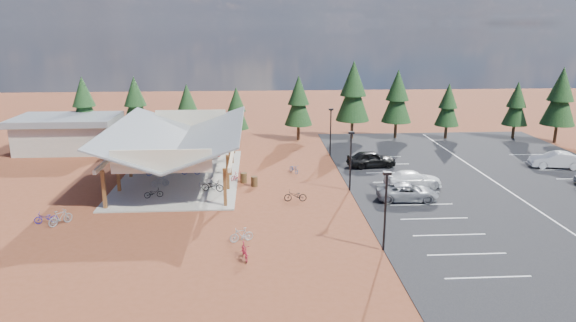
{
  "coord_description": "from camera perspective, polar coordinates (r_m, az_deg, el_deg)",
  "views": [
    {
      "loc": [
        -2.84,
        -39.39,
        13.84
      ],
      "look_at": [
        -0.16,
        4.32,
        2.07
      ],
      "focal_mm": 32.0,
      "sensor_mm": 36.0,
      "label": 1
    }
  ],
  "objects": [
    {
      "name": "pine_4",
      "position": [
        62.11,
        1.18,
        6.68
      ],
      "size": [
        3.38,
        3.38,
        7.88
      ],
      "color": "#382314",
      "rests_on": "ground"
    },
    {
      "name": "lamp_post_2",
      "position": [
        55.04,
        4.76,
        3.61
      ],
      "size": [
        0.5,
        0.25,
        5.14
      ],
      "color": "black",
      "rests_on": "ground"
    },
    {
      "name": "trash_bin_1",
      "position": [
        46.2,
        -4.94,
        -1.86
      ],
      "size": [
        0.6,
        0.6,
        0.9
      ],
      "primitive_type": "cylinder",
      "color": "#483319",
      "rests_on": "ground"
    },
    {
      "name": "car_2",
      "position": [
        42.42,
        13.13,
        -3.37
      ],
      "size": [
        5.11,
        2.65,
        1.38
      ],
      "primitive_type": "imported",
      "rotation": [
        0.0,
        0.0,
        1.5
      ],
      "color": "gray",
      "rests_on": "asphalt_lot"
    },
    {
      "name": "pine_1",
      "position": [
        63.55,
        -16.61,
        6.26
      ],
      "size": [
        3.39,
        3.39,
        7.9
      ],
      "color": "#382314",
      "rests_on": "ground"
    },
    {
      "name": "lamp_post_1",
      "position": [
        43.5,
        6.98,
        0.47
      ],
      "size": [
        0.5,
        0.25,
        5.14
      ],
      "color": "black",
      "rests_on": "ground"
    },
    {
      "name": "bike_15",
      "position": [
        46.75,
        -5.58,
        -1.67
      ],
      "size": [
        1.49,
        1.19,
        0.9
      ],
      "primitive_type": "imported",
      "rotation": [
        0.0,
        0.0,
        2.16
      ],
      "color": "maroon",
      "rests_on": "ground"
    },
    {
      "name": "outbuilding",
      "position": [
        62.29,
        -23.33,
        2.87
      ],
      "size": [
        11.0,
        7.0,
        3.9
      ],
      "color": "#ADA593",
      "rests_on": "ground"
    },
    {
      "name": "pine_5",
      "position": [
        63.16,
        7.25,
        7.66
      ],
      "size": [
        4.11,
        4.11,
        9.57
      ],
      "color": "#382314",
      "rests_on": "ground"
    },
    {
      "name": "bike_0",
      "position": [
        43.2,
        -14.71,
        -3.46
      ],
      "size": [
        1.6,
        0.93,
        0.8
      ],
      "primitive_type": "imported",
      "rotation": [
        0.0,
        0.0,
        1.85
      ],
      "color": "black",
      "rests_on": "concrete_pad"
    },
    {
      "name": "pine_7",
      "position": [
        66.06,
        17.35,
        5.95
      ],
      "size": [
        2.94,
        2.94,
        6.85
      ],
      "color": "#382314",
      "rests_on": "ground"
    },
    {
      "name": "bike_2",
      "position": [
        49.34,
        -14.58,
        -1.12
      ],
      "size": [
        1.65,
        0.78,
        0.83
      ],
      "primitive_type": "imported",
      "rotation": [
        0.0,
        0.0,
        1.72
      ],
      "color": "navy",
      "rests_on": "concrete_pad"
    },
    {
      "name": "bike_14",
      "position": [
        49.02,
        0.65,
        -0.86
      ],
      "size": [
        1.14,
        1.63,
        0.81
      ],
      "primitive_type": "imported",
      "rotation": [
        0.0,
        0.0,
        0.43
      ],
      "color": "navy",
      "rests_on": "ground"
    },
    {
      "name": "bike_9",
      "position": [
        39.92,
        -23.98,
        -5.76
      ],
      "size": [
        1.57,
        1.75,
        1.11
      ],
      "primitive_type": "imported",
      "rotation": [
        0.0,
        0.0,
        2.45
      ],
      "color": "gray",
      "rests_on": "ground"
    },
    {
      "name": "lamp_post_0",
      "position": [
        32.3,
        10.79,
        -4.89
      ],
      "size": [
        0.5,
        0.25,
        5.14
      ],
      "color": "black",
      "rests_on": "ground"
    },
    {
      "name": "bike_5",
      "position": [
        44.4,
        -8.88,
        -2.46
      ],
      "size": [
        1.82,
        1.05,
        1.05
      ],
      "primitive_type": "imported",
      "rotation": [
        0.0,
        0.0,
        1.23
      ],
      "color": "gray",
      "rests_on": "concrete_pad"
    },
    {
      "name": "ground",
      "position": [
        41.85,
        0.58,
        -4.27
      ],
      "size": [
        140.0,
        140.0,
        0.0
      ],
      "primitive_type": "plane",
      "color": "brown",
      "rests_on": "ground"
    },
    {
      "name": "car_4",
      "position": [
        51.45,
        9.24,
        0.23
      ],
      "size": [
        5.0,
        2.46,
        1.64
      ],
      "primitive_type": "imported",
      "rotation": [
        0.0,
        0.0,
        1.68
      ],
      "color": "black",
      "rests_on": "asphalt_lot"
    },
    {
      "name": "asphalt_lot",
      "position": [
        49.43,
        22.25,
        -2.35
      ],
      "size": [
        27.0,
        44.0,
        0.04
      ],
      "primitive_type": "cube",
      "color": "black",
      "rests_on": "ground"
    },
    {
      "name": "pine_0",
      "position": [
        64.87,
        -21.74,
        6.03
      ],
      "size": [
        3.42,
        3.42,
        7.97
      ],
      "color": "#382314",
      "rests_on": "ground"
    },
    {
      "name": "pine_2",
      "position": [
        62.37,
        -11.12,
        5.93
      ],
      "size": [
        3.0,
        3.0,
        7.0
      ],
      "color": "#382314",
      "rests_on": "ground"
    },
    {
      "name": "pine_3",
      "position": [
        61.69,
        -5.74,
        5.82
      ],
      "size": [
        2.84,
        2.84,
        6.62
      ],
      "color": "#382314",
      "rests_on": "ground"
    },
    {
      "name": "concrete_pad",
      "position": [
        48.92,
        -11.79,
        -1.66
      ],
      "size": [
        10.6,
        18.6,
        0.1
      ],
      "primitive_type": "cube",
      "color": "gray",
      "rests_on": "ground"
    },
    {
      "name": "bike_16",
      "position": [
        41.22,
        0.82,
        -3.88
      ],
      "size": [
        1.84,
        0.71,
        0.95
      ],
      "primitive_type": "imported",
      "rotation": [
        0.0,
        0.0,
        4.67
      ],
      "color": "black",
      "rests_on": "ground"
    },
    {
      "name": "pine_6",
      "position": [
        64.53,
        12.05,
        7.02
      ],
      "size": [
        3.65,
        3.65,
        8.51
      ],
      "color": "#382314",
      "rests_on": "ground"
    },
    {
      "name": "pine_13",
      "position": [
        68.55,
        28.02,
        6.31
      ],
      "size": [
        3.87,
        3.87,
        9.01
      ],
      "color": "#382314",
      "rests_on": "ground"
    },
    {
      "name": "bike_1",
      "position": [
        46.04,
        -14.02,
        -2.2
      ],
      "size": [
        1.55,
        0.82,
        0.89
      ],
      "primitive_type": "imported",
      "rotation": [
        0.0,
        0.0,
        1.85
      ],
      "color": "gray",
      "rests_on": "concrete_pad"
    },
    {
      "name": "bike_6",
      "position": [
        48.97,
        -10.76,
        -0.95
      ],
      "size": [
        1.84,
        0.71,
        0.95
      ],
      "primitive_type": "imported",
      "rotation": [
        0.0,
        0.0,
        1.53
      ],
      "color": "navy",
      "rests_on": "concrete_pad"
    },
    {
      "name": "bike_pavilion",
      "position": [
        47.99,
        -12.03,
        2.66
      ],
      "size": [
        11.65,
        19.4,
        4.97
      ],
      "color": "brown",
      "rests_on": "concrete_pad"
    },
    {
      "name": "bike_3",
      "position": [
        54.17,
        -13.27,
        0.52
      ],
      "size": [
        1.85,
        1.01,
        1.07
      ],
      "primitive_type": "imported",
      "rotation": [
        0.0,
        0.0,
        1.87
      ],
      "color": "maroon",
      "rests_on": "concrete_pad"
    },
    {
      "name": "bike_4",
      "position": [
        43.77,
        -8.39,
        -2.73
      ],
      "size": [
        2.0,
        1.05,
        1.0
      ],
      "primitive_type": "imported",
      "rotation": [
        0.0,
        0.0,
        1.36
      ],
      "color": "black",
      "rests_on": "concrete_pad"
    },
    {
      "name": "car_9",
      "position": [
        56.97,
        27.6,
        0.1
      ],
      "size": [
        5.06,
        2.64,
        1.59
      ],
      "primitive_type": "imported",
      "rotation": [
        0.0,
        0.0,
        -1.78
      ],
      "color": "white",
      "rests_on": "asphalt_lot"
    },
    {
      "name": "bike_11",
      "position": [
        31.63,
        -4.85,
        -9.94
      ],
      "size": [
        0.82,
        1.77,
        1.03
      ],
      "primitive_type": "imported",
      "rotation": [
        0.0,
        0.0,
        0.21
      ],
      "color": "maroon",
      "rests_on": "ground"
    },
    {
      "name": "bike_10",
      "position": [
        40.67,
        -25.3,
        -5.73
      ],
      "size": [
        1.7,
        0.87,
        0.85
      ],
      "primitive_type": "imported",
      "rotation": [
        0.0,
        0.0,
        4.91
      ],
      "color": "#151296",
      "rests_on": "ground"
    },
    {
      "name": "bike_7",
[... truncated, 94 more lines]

